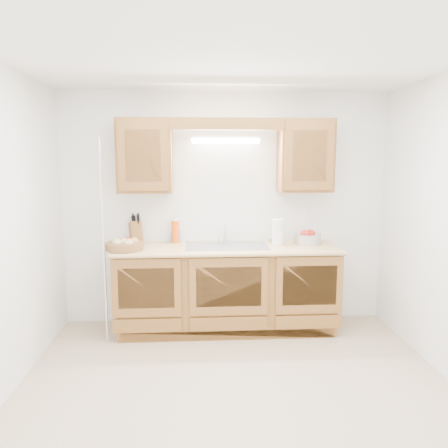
{
  "coord_description": "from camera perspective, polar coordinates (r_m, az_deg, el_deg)",
  "views": [
    {
      "loc": [
        -0.29,
        -3.22,
        1.82
      ],
      "look_at": [
        -0.05,
        0.85,
        1.19
      ],
      "focal_mm": 35.0,
      "sensor_mm": 36.0,
      "label": 1
    }
  ],
  "objects": [
    {
      "name": "sponge",
      "position": [
        4.82,
        6.6,
        -2.14
      ],
      "size": [
        0.11,
        0.09,
        0.02
      ],
      "rotation": [
        0.0,
        0.0,
        -0.38
      ],
      "color": "#CC333F",
      "rests_on": "countertop"
    },
    {
      "name": "soap_bottle",
      "position": [
        4.74,
        -6.36,
        -1.3
      ],
      "size": [
        0.1,
        0.1,
        0.18
      ],
      "primitive_type": "imported",
      "rotation": [
        0.0,
        0.0,
        -0.26
      ],
      "color": "blue",
      "rests_on": "countertop"
    },
    {
      "name": "outlet_plate",
      "position": [
        4.92,
        11.25,
        0.82
      ],
      "size": [
        0.08,
        0.01,
        0.12
      ],
      "primitive_type": "cube",
      "color": "white",
      "rests_on": "room"
    },
    {
      "name": "apple_bowl",
      "position": [
        4.71,
        10.81,
        -1.79
      ],
      "size": [
        0.32,
        0.32,
        0.15
      ],
      "rotation": [
        0.0,
        0.0,
        -0.09
      ],
      "color": "silver",
      "rests_on": "countertop"
    },
    {
      "name": "base_cabinets",
      "position": [
        4.64,
        0.35,
        -8.48
      ],
      "size": [
        2.2,
        0.6,
        0.86
      ],
      "primitive_type": "cube",
      "color": "brown",
      "rests_on": "ground"
    },
    {
      "name": "fruit_basket",
      "position": [
        4.45,
        -12.9,
        -2.64
      ],
      "size": [
        0.46,
        0.46,
        0.12
      ],
      "rotation": [
        0.0,
        0.0,
        -0.3
      ],
      "color": "olive",
      "rests_on": "countertop"
    },
    {
      "name": "countertop",
      "position": [
        4.51,
        0.37,
        -3.2
      ],
      "size": [
        2.3,
        0.63,
        0.04
      ],
      "primitive_type": "cube",
      "color": "#E8BC7A",
      "rests_on": "base_cabinets"
    },
    {
      "name": "orange_canister",
      "position": [
        4.72,
        -6.38,
        -0.92
      ],
      "size": [
        0.1,
        0.1,
        0.25
      ],
      "rotation": [
        0.0,
        0.0,
        0.29
      ],
      "color": "#F5550D",
      "rests_on": "countertop"
    },
    {
      "name": "valance",
      "position": [
        4.43,
        0.38,
        12.97
      ],
      "size": [
        2.2,
        0.05,
        0.12
      ],
      "primitive_type": "cube",
      "color": "brown",
      "rests_on": "room"
    },
    {
      "name": "knife_block",
      "position": [
        4.77,
        -11.46,
        -1.02
      ],
      "size": [
        0.18,
        0.22,
        0.33
      ],
      "rotation": [
        0.0,
        0.0,
        0.39
      ],
      "color": "brown",
      "rests_on": "countertop"
    },
    {
      "name": "fluorescent_fixture",
      "position": [
        4.65,
        0.19,
        11.01
      ],
      "size": [
        0.76,
        0.08,
        0.08
      ],
      "color": "white",
      "rests_on": "room"
    },
    {
      "name": "upper_cabinet_right",
      "position": [
        4.69,
        10.55,
        8.74
      ],
      "size": [
        0.55,
        0.33,
        0.75
      ],
      "primitive_type": "cube",
      "color": "brown",
      "rests_on": "room"
    },
    {
      "name": "room",
      "position": [
        3.28,
        1.74,
        -1.16
      ],
      "size": [
        3.52,
        3.5,
        2.5
      ],
      "color": "#C9B691",
      "rests_on": "ground"
    },
    {
      "name": "wire_shelf_pole",
      "position": [
        4.33,
        -15.46,
        -2.41
      ],
      "size": [
        0.03,
        0.03,
        2.0
      ],
      "primitive_type": "cylinder",
      "color": "silver",
      "rests_on": "ground"
    },
    {
      "name": "upper_cabinet_left",
      "position": [
        4.59,
        -10.27,
        8.75
      ],
      "size": [
        0.55,
        0.33,
        0.75
      ],
      "primitive_type": "cube",
      "color": "brown",
      "rests_on": "room"
    },
    {
      "name": "sink",
      "position": [
        4.54,
        0.36,
        -3.78
      ],
      "size": [
        0.84,
        0.46,
        0.36
      ],
      "color": "#9E9EA3",
      "rests_on": "countertop"
    },
    {
      "name": "paper_towel",
      "position": [
        4.61,
        7.04,
        -1.06
      ],
      "size": [
        0.15,
        0.15,
        0.32
      ],
      "rotation": [
        0.0,
        0.0,
        -0.26
      ],
      "color": "silver",
      "rests_on": "countertop"
    }
  ]
}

